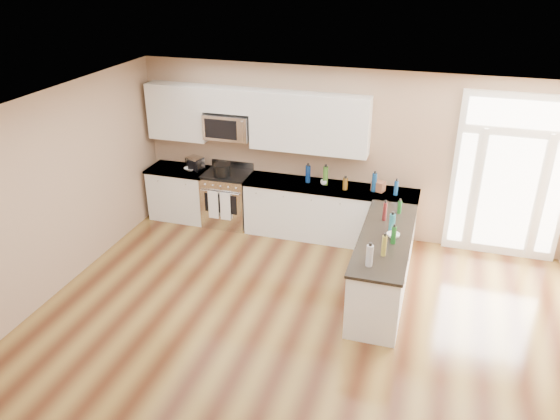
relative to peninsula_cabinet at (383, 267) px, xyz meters
name	(u,v)px	position (x,y,z in m)	size (l,w,h in m)	color
ground	(270,389)	(-0.93, -2.24, -0.43)	(8.00, 8.00, 0.00)	#4D2815
room_shell	(269,257)	(-0.93, -2.24, 1.27)	(8.00, 8.00, 8.00)	tan
back_cabinet_left	(182,194)	(-3.80, 1.45, 0.00)	(1.10, 0.66, 0.94)	white
back_cabinet_right	(329,214)	(-1.08, 1.45, 0.00)	(2.85, 0.66, 0.94)	white
peninsula_cabinet	(383,267)	(0.00, 0.00, 0.00)	(0.69, 2.32, 0.94)	white
upper_cabinet_left	(178,112)	(-3.81, 1.59, 1.49)	(1.04, 0.33, 0.95)	white
upper_cabinet_right	(309,123)	(-1.50, 1.59, 1.49)	(1.94, 0.33, 0.95)	white
upper_cabinet_short	(228,100)	(-2.88, 1.59, 1.77)	(0.82, 0.33, 0.40)	white
microwave	(228,126)	(-2.88, 1.56, 1.33)	(0.78, 0.41, 0.42)	silver
entry_door	(510,178)	(1.62, 1.71, 0.87)	(1.70, 0.10, 2.60)	white
kitchen_range	(228,198)	(-2.90, 1.45, 0.04)	(0.78, 0.69, 1.08)	silver
stockpot	(222,170)	(-2.94, 1.34, 0.62)	(0.28, 0.28, 0.22)	black
toaster_oven	(195,163)	(-3.50, 1.48, 0.62)	(0.27, 0.21, 0.23)	silver
cardboard_box	(378,186)	(-0.31, 1.49, 0.59)	(0.20, 0.14, 0.16)	brown
bowl_left	(191,169)	(-3.57, 1.44, 0.53)	(0.21, 0.21, 0.05)	white
bowl_peninsula	(393,235)	(0.10, -0.02, 0.53)	(0.18, 0.18, 0.06)	white
cup_counter	(324,182)	(-1.20, 1.48, 0.55)	(0.11, 0.11, 0.08)	white
counter_bottles	(361,203)	(-0.45, 0.67, 0.64)	(1.67, 2.44, 0.31)	#19591E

